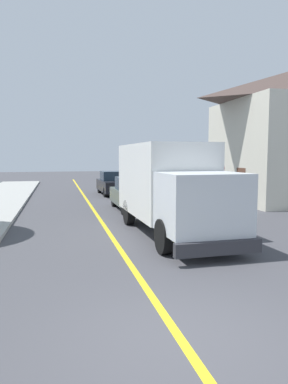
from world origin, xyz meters
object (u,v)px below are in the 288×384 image
at_px(box_truck, 170,184).
at_px(parked_car_near, 134,194).
at_px(stop_sign, 216,178).
at_px(parked_car_mid, 113,184).

relative_size(box_truck, parked_car_near, 1.64).
height_order(parked_car_near, stop_sign, stop_sign).
xyz_separation_m(box_truck, parked_car_mid, (-0.01, 13.34, -0.97)).
bearing_deg(parked_car_near, parked_car_mid, 89.45).
bearing_deg(box_truck, stop_sign, 33.58).
relative_size(parked_car_near, parked_car_mid, 0.99).
bearing_deg(parked_car_mid, parked_car_near, -90.55).
xyz_separation_m(box_truck, parked_car_near, (-0.09, 5.85, -0.97)).
bearing_deg(box_truck, parked_car_near, 90.85).
relative_size(box_truck, parked_car_mid, 1.63).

